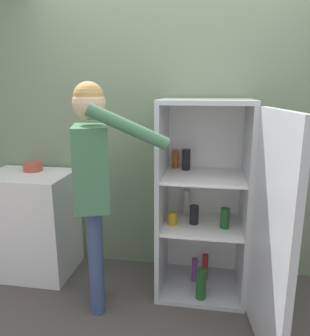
{
  "coord_description": "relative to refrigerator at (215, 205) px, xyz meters",
  "views": [
    {
      "loc": [
        0.28,
        -1.91,
        1.66
      ],
      "look_at": [
        -0.15,
        0.63,
        1.04
      ],
      "focal_mm": 35.0,
      "sensor_mm": 36.0,
      "label": 1
    }
  ],
  "objects": [
    {
      "name": "bowl",
      "position": [
        -1.64,
        0.23,
        0.19
      ],
      "size": [
        0.17,
        0.17,
        0.08
      ],
      "color": "#B24738",
      "rests_on": "counter"
    },
    {
      "name": "counter",
      "position": [
        -1.64,
        0.12,
        -0.32
      ],
      "size": [
        0.75,
        0.56,
        0.93
      ],
      "color": "white",
      "rests_on": "ground_plane"
    },
    {
      "name": "refrigerator",
      "position": [
        0.0,
        0.0,
        0.0
      ],
      "size": [
        0.84,
        1.3,
        1.59
      ],
      "color": "#B7BABC",
      "rests_on": "ground_plane"
    },
    {
      "name": "wall_back",
      "position": [
        -0.34,
        0.45,
        0.49
      ],
      "size": [
        7.0,
        0.06,
        2.55
      ],
      "color": "gray",
      "rests_on": "ground_plane"
    },
    {
      "name": "person",
      "position": [
        -0.87,
        -0.27,
        0.31
      ],
      "size": [
        0.76,
        0.54,
        1.71
      ],
      "color": "#384770",
      "rests_on": "ground_plane"
    },
    {
      "name": "ground_plane",
      "position": [
        -0.34,
        -0.53,
        -0.78
      ],
      "size": [
        12.0,
        12.0,
        0.0
      ],
      "primitive_type": "plane",
      "color": "#4C4742"
    }
  ]
}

